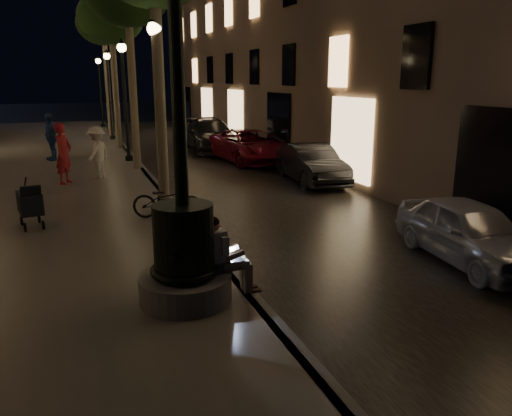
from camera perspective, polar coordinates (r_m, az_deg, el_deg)
name	(u,v)px	position (r m, az deg, el deg)	size (l,w,h in m)	color
ground	(140,169)	(20.38, -13.14, 4.38)	(120.00, 120.00, 0.00)	black
cobble_lane	(213,164)	(20.95, -4.96, 5.00)	(6.00, 45.00, 0.02)	black
promenade	(30,173)	(20.29, -24.44, 3.69)	(8.00, 45.00, 0.20)	#625D56
curb_strip	(140,166)	(20.37, -13.16, 4.65)	(0.25, 45.00, 0.20)	#59595B
fountain_lamppost	(184,237)	(7.43, -8.28, -3.25)	(1.40, 1.40, 5.21)	#59595B
seated_man_laptop	(224,253)	(7.68, -3.72, -5.14)	(0.90, 0.30, 1.27)	#9D8E6F
tree_third	(111,18)	(25.18, -16.28, 20.09)	(3.00, 3.00, 7.20)	#6B604C
tree_far	(103,25)	(31.16, -17.07, 19.40)	(3.00, 3.00, 7.50)	#6B604C
lamp_curb_a	(157,88)	(13.12, -11.22, 13.28)	(0.36, 0.36, 4.81)	black
lamp_curb_b	(124,85)	(21.05, -14.85, 13.45)	(0.36, 0.36, 4.81)	black
lamp_curb_c	(109,83)	(29.02, -16.49, 13.51)	(0.36, 0.36, 4.81)	black
lamp_curb_d	(100,82)	(37.00, -17.43, 13.54)	(0.36, 0.36, 4.81)	black
stroller	(30,203)	(12.25, -24.41, 0.51)	(0.61, 1.13, 1.13)	black
car_front	(470,232)	(10.47, 23.25, -2.49)	(1.44, 3.57, 1.22)	#ADAFB5
car_second	(311,164)	(17.24, 6.34, 5.06)	(1.38, 3.95, 1.30)	black
car_third	(250,146)	(21.46, -0.74, 7.09)	(2.26, 4.91, 1.36)	maroon
car_rear	(210,135)	(24.93, -5.23, 8.27)	(2.15, 5.28, 1.53)	#2E2F33
pedestrian_red	(63,153)	(17.06, -21.15, 5.85)	(0.71, 0.47, 1.95)	#AA222B
pedestrian_white	(97,153)	(17.60, -17.67, 6.05)	(1.13, 0.65, 1.75)	silver
pedestrian_blue	(51,137)	(22.29, -22.41, 7.54)	(1.13, 0.47, 1.93)	navy
bicycle	(168,200)	(12.11, -10.06, 0.87)	(0.60, 1.71, 0.90)	black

